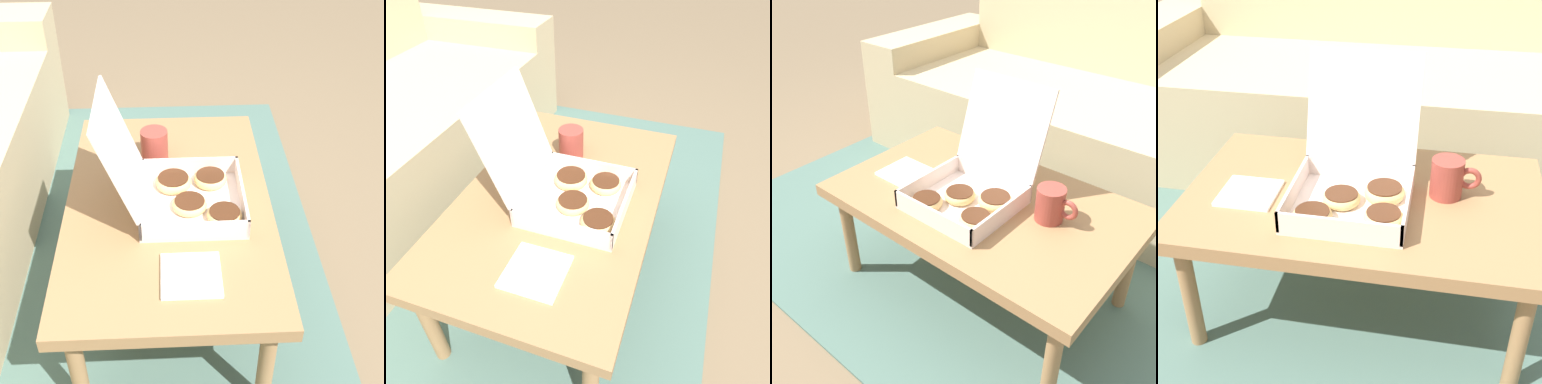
# 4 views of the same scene
# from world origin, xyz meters

# --- Properties ---
(ground_plane) EXTENTS (12.00, 12.00, 0.00)m
(ground_plane) POSITION_xyz_m (0.00, 0.00, 0.00)
(ground_plane) COLOR #756047
(area_rug) EXTENTS (2.55, 2.00, 0.01)m
(area_rug) POSITION_xyz_m (0.00, 0.30, 0.01)
(area_rug) COLOR #4C6B60
(area_rug) RESTS_ON ground_plane
(coffee_table) EXTENTS (0.98, 0.61, 0.40)m
(coffee_table) POSITION_xyz_m (0.00, -0.16, 0.36)
(coffee_table) COLOR #997047
(coffee_table) RESTS_ON ground_plane
(pastry_box) EXTENTS (0.31, 0.40, 0.35)m
(pastry_box) POSITION_xyz_m (-0.01, -0.20, 0.46)
(pastry_box) COLOR silver
(pastry_box) RESTS_ON coffee_table
(coffee_mug) EXTENTS (0.13, 0.09, 0.11)m
(coffee_mug) POSITION_xyz_m (0.22, -0.12, 0.45)
(coffee_mug) COLOR #993D33
(coffee_mug) RESTS_ON coffee_table
(napkin_stack) EXTENTS (0.15, 0.15, 0.01)m
(napkin_stack) POSITION_xyz_m (-0.31, -0.21, 0.40)
(napkin_stack) COLOR white
(napkin_stack) RESTS_ON coffee_table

